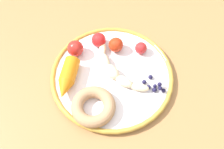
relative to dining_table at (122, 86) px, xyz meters
The scene contains 11 objects.
ground_plane 0.69m from the dining_table, ahead, with size 6.00×6.00×0.00m, color gray.
dining_table is the anchor object (origin of this frame).
plate 0.10m from the dining_table, 39.46° to the left, with size 0.32×0.32×0.02m.
banana 0.11m from the dining_table, 39.06° to the left, with size 0.14×0.14×0.03m.
carrot_orange 0.19m from the dining_table, 23.13° to the left, with size 0.05×0.11×0.04m.
donut 0.18m from the dining_table, 64.21° to the left, with size 0.11×0.11×0.03m, color tan.
blueberry_pile 0.14m from the dining_table, 149.98° to the left, with size 0.06×0.05×0.02m.
tomato_near 0.13m from the dining_table, 66.44° to the right, with size 0.04×0.04×0.04m, color red.
tomato_mid 0.16m from the dining_table, 43.67° to the right, with size 0.04×0.04×0.04m, color red.
tomato_far 0.13m from the dining_table, 124.99° to the right, with size 0.03×0.03×0.03m, color red.
tomato_extra 0.18m from the dining_table, 14.47° to the right, with size 0.04×0.04×0.04m, color red.
Camera 1 is at (-0.01, 0.36, 1.34)m, focal length 39.97 mm.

